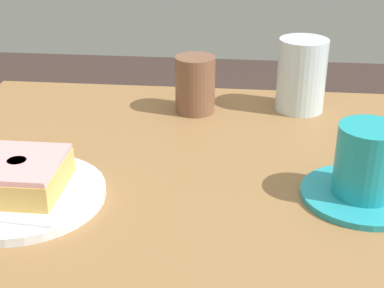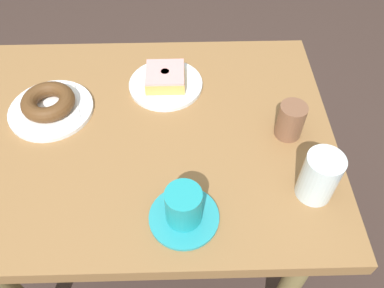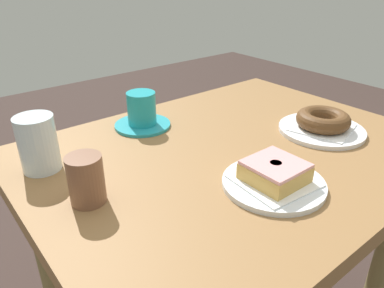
% 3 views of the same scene
% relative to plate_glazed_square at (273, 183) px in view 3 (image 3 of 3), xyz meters
% --- Properties ---
extents(table, '(0.90, 0.69, 0.72)m').
position_rel_plate_glazed_square_xyz_m(table, '(-0.05, -0.16, -0.12)').
color(table, olive).
rests_on(table, ground_plane).
extents(plate_glazed_square, '(0.19, 0.19, 0.01)m').
position_rel_plate_glazed_square_xyz_m(plate_glazed_square, '(0.00, 0.00, 0.00)').
color(plate_glazed_square, white).
rests_on(plate_glazed_square, table).
extents(napkin_glazed_square, '(0.14, 0.14, 0.00)m').
position_rel_plate_glazed_square_xyz_m(napkin_glazed_square, '(0.00, -0.00, 0.01)').
color(napkin_glazed_square, white).
rests_on(napkin_glazed_square, plate_glazed_square).
extents(donut_glazed_square, '(0.10, 0.10, 0.04)m').
position_rel_plate_glazed_square_xyz_m(donut_glazed_square, '(0.00, -0.00, 0.03)').
color(donut_glazed_square, '#D6AA54').
rests_on(donut_glazed_square, napkin_glazed_square).
extents(plate_chocolate_ring, '(0.21, 0.21, 0.01)m').
position_rel_plate_glazed_square_xyz_m(plate_chocolate_ring, '(-0.28, -0.08, -0.00)').
color(plate_chocolate_ring, white).
rests_on(plate_chocolate_ring, table).
extents(napkin_chocolate_ring, '(0.16, 0.16, 0.00)m').
position_rel_plate_glazed_square_xyz_m(napkin_chocolate_ring, '(-0.28, -0.08, 0.01)').
color(napkin_chocolate_ring, white).
rests_on(napkin_chocolate_ring, plate_chocolate_ring).
extents(donut_chocolate_ring, '(0.13, 0.13, 0.04)m').
position_rel_plate_glazed_square_xyz_m(donut_chocolate_ring, '(-0.28, -0.08, 0.03)').
color(donut_chocolate_ring, '#56361B').
rests_on(donut_chocolate_ring, napkin_chocolate_ring).
extents(water_glass, '(0.08, 0.08, 0.11)m').
position_rel_plate_glazed_square_xyz_m(water_glass, '(0.31, -0.34, 0.05)').
color(water_glass, silver).
rests_on(water_glass, table).
extents(coffee_cup, '(0.14, 0.14, 0.09)m').
position_rel_plate_glazed_square_xyz_m(coffee_cup, '(0.04, -0.39, 0.03)').
color(coffee_cup, teal).
rests_on(coffee_cup, table).
extents(sugar_jar, '(0.06, 0.06, 0.09)m').
position_rel_plate_glazed_square_xyz_m(sugar_jar, '(0.29, -0.17, 0.04)').
color(sugar_jar, brown).
rests_on(sugar_jar, table).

